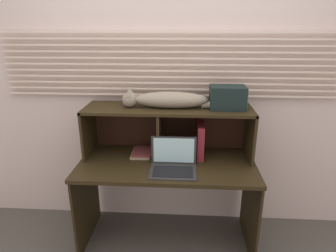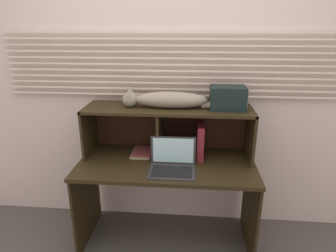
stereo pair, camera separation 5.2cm
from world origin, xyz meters
The scene contains 8 objects.
back_panel_with_blinds centered at (0.00, 0.55, 1.25)m, with size 4.40×0.08×2.50m.
desk centered at (0.00, 0.18, 0.59)m, with size 1.38×0.66×0.74m.
hutch_shelf_unit centered at (-0.01, 0.35, 1.03)m, with size 1.32×0.37×0.41m.
cat centered at (0.01, 0.32, 1.21)m, with size 0.97×0.16×0.15m.
laptop centered at (0.05, 0.06, 0.79)m, with size 0.34×0.25×0.23m.
binder_upright centered at (0.26, 0.32, 0.88)m, with size 0.05×0.25×0.28m, color maroon.
book_stack centered at (-0.22, 0.31, 0.76)m, with size 0.17×0.22×0.03m.
storage_box centered at (0.46, 0.32, 1.24)m, with size 0.27×0.18×0.18m, color black.
Camera 2 is at (0.19, -1.87, 1.76)m, focal length 31.09 mm.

